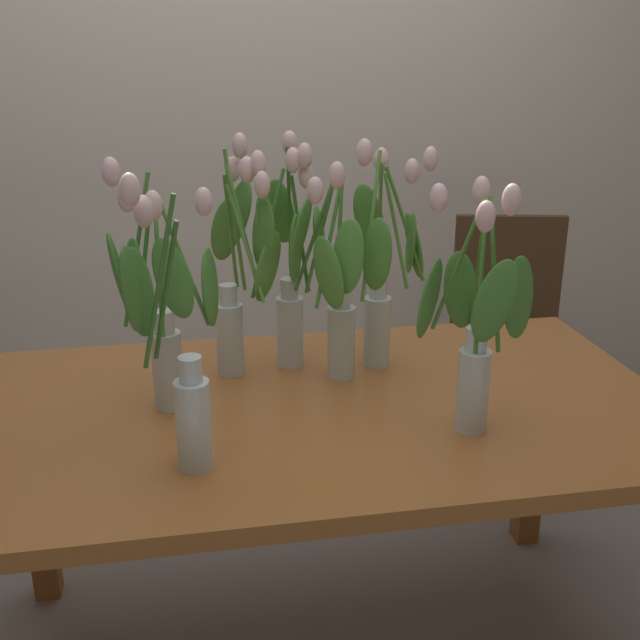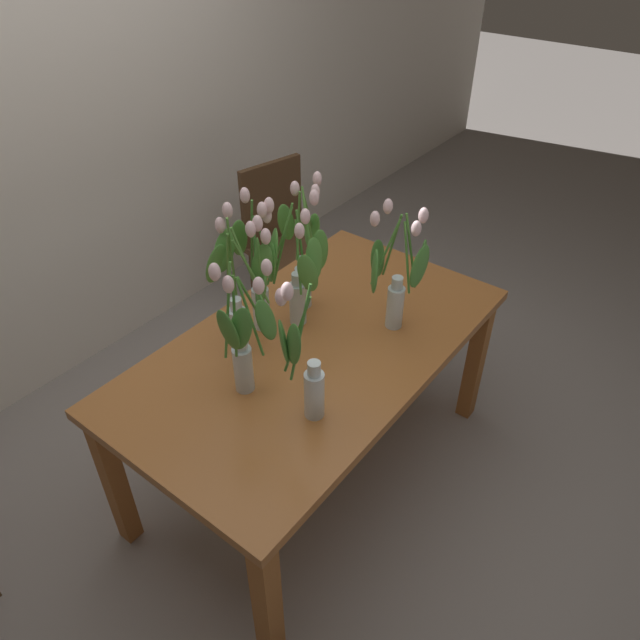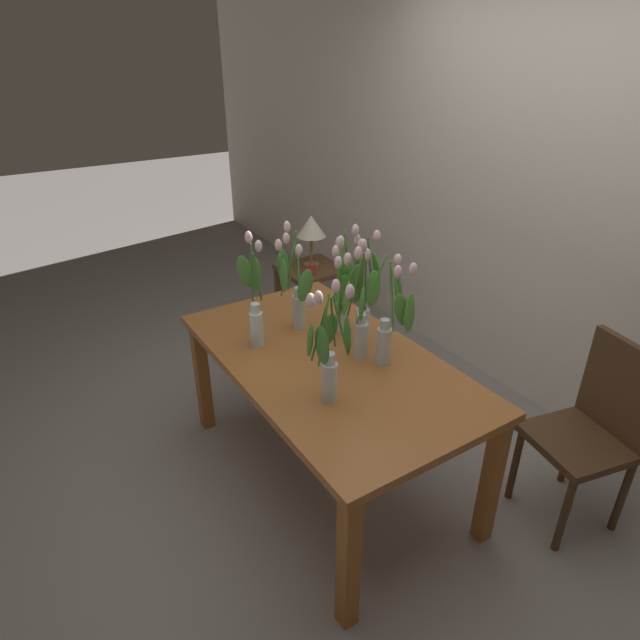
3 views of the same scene
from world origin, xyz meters
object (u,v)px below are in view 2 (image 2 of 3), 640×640
tulip_vase_4 (397,281)px  tulip_vase_5 (305,256)px  tulip_vase_1 (259,281)px  tulip_vase_0 (294,278)px  tulip_vase_2 (240,293)px  dining_table (314,361)px  dining_chair (284,235)px  tulip_vase_3 (246,342)px  tulip_vase_6 (306,375)px

tulip_vase_4 → tulip_vase_5: size_ratio=0.92×
tulip_vase_1 → tulip_vase_5: bearing=-8.0°
tulip_vase_0 → tulip_vase_2: bearing=157.6°
dining_table → tulip_vase_1: (-0.04, 0.23, 0.31)m
tulip_vase_2 → dining_chair: (1.03, 0.69, -0.46)m
tulip_vase_3 → dining_chair: 1.57m
tulip_vase_1 → tulip_vase_5: (0.24, -0.03, 0.01)m
tulip_vase_4 → dining_chair: 1.31m
tulip_vase_0 → tulip_vase_1: (-0.08, 0.10, -0.01)m
tulip_vase_3 → tulip_vase_5: bearing=18.5°
tulip_vase_1 → dining_chair: bearing=36.7°
tulip_vase_3 → tulip_vase_4: tulip_vase_3 is taller
tulip_vase_2 → dining_chair: 1.32m
tulip_vase_4 → dining_chair: tulip_vase_4 is taller
tulip_vase_0 → tulip_vase_1: bearing=129.2°
tulip_vase_0 → tulip_vase_1: 0.13m
dining_chair → tulip_vase_6: bearing=-136.5°
dining_chair → tulip_vase_1: bearing=-143.3°
tulip_vase_3 → dining_table: bearing=-2.3°
tulip_vase_2 → tulip_vase_6: (-0.15, -0.43, -0.05)m
tulip_vase_6 → tulip_vase_4: bearing=3.7°
dining_table → dining_chair: dining_chair is taller
dining_table → tulip_vase_4: (0.28, -0.18, 0.31)m
tulip_vase_5 → dining_chair: tulip_vase_5 is taller
dining_table → dining_chair: 1.26m
tulip_vase_2 → tulip_vase_4: bearing=-41.4°
tulip_vase_2 → tulip_vase_4: 0.59m
tulip_vase_5 → tulip_vase_2: bearing=177.4°
tulip_vase_6 → dining_chair: bearing=43.5°
dining_table → tulip_vase_2: (-0.17, 0.21, 0.33)m
tulip_vase_4 → dining_table: bearing=146.9°
tulip_vase_1 → tulip_vase_3: size_ratio=1.03×
dining_table → tulip_vase_1: size_ratio=2.76×
dining_table → dining_chair: bearing=46.3°
tulip_vase_2 → tulip_vase_1: bearing=7.9°
tulip_vase_4 → dining_chair: (0.59, 1.09, -0.44)m
dining_table → tulip_vase_3: bearing=177.7°
tulip_vase_5 → tulip_vase_6: 0.66m
tulip_vase_0 → tulip_vase_3: same height
dining_table → tulip_vase_5: (0.19, 0.19, 0.32)m
dining_chair → tulip_vase_5: bearing=-133.4°
tulip_vase_6 → tulip_vase_3: bearing=96.0°
tulip_vase_5 → dining_chair: (0.67, 0.71, -0.45)m
tulip_vase_3 → tulip_vase_6: 0.24m
tulip_vase_0 → dining_chair: size_ratio=0.61×
tulip_vase_1 → dining_table: bearing=-79.4°
tulip_vase_6 → dining_chair: 1.68m
tulip_vase_3 → dining_chair: tulip_vase_3 is taller
tulip_vase_4 → tulip_vase_2: bearing=138.6°
dining_table → tulip_vase_0: bearing=72.3°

